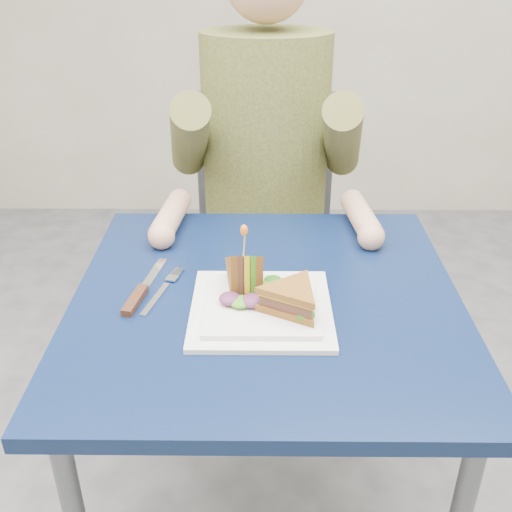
{
  "coord_description": "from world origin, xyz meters",
  "views": [
    {
      "loc": [
        -0.01,
        -0.98,
        1.36
      ],
      "look_at": [
        -0.02,
        -0.01,
        0.82
      ],
      "focal_mm": 42.0,
      "sensor_mm": 36.0,
      "label": 1
    }
  ],
  "objects_px": {
    "chair": "(265,227)",
    "plate": "(261,307)",
    "sandwich_upright": "(245,274)",
    "knife": "(139,295)",
    "sandwich_flat": "(292,298)",
    "diner": "(266,118)",
    "fork": "(161,291)",
    "table": "(266,329)"
  },
  "relations": [
    {
      "from": "table",
      "to": "chair",
      "type": "distance_m",
      "value": 0.69
    },
    {
      "from": "chair",
      "to": "sandwich_upright",
      "type": "xyz_separation_m",
      "value": [
        -0.04,
        -0.7,
        0.24
      ]
    },
    {
      "from": "knife",
      "to": "chair",
      "type": "bearing_deg",
      "value": 70.5
    },
    {
      "from": "plate",
      "to": "chair",
      "type": "bearing_deg",
      "value": 89.18
    },
    {
      "from": "chair",
      "to": "sandwich_flat",
      "type": "xyz_separation_m",
      "value": [
        0.04,
        -0.77,
        0.23
      ]
    },
    {
      "from": "plate",
      "to": "sandwich_flat",
      "type": "xyz_separation_m",
      "value": [
        0.06,
        -0.02,
        0.04
      ]
    },
    {
      "from": "chair",
      "to": "sandwich_flat",
      "type": "height_order",
      "value": "chair"
    },
    {
      "from": "chair",
      "to": "diner",
      "type": "xyz_separation_m",
      "value": [
        -0.0,
        -0.11,
        0.37
      ]
    },
    {
      "from": "plate",
      "to": "knife",
      "type": "relative_size",
      "value": 1.18
    },
    {
      "from": "diner",
      "to": "chair",
      "type": "bearing_deg",
      "value": 90.0
    },
    {
      "from": "diner",
      "to": "sandwich_upright",
      "type": "height_order",
      "value": "diner"
    },
    {
      "from": "table",
      "to": "sandwich_upright",
      "type": "distance_m",
      "value": 0.14
    },
    {
      "from": "diner",
      "to": "sandwich_flat",
      "type": "bearing_deg",
      "value": -86.11
    },
    {
      "from": "sandwich_flat",
      "to": "chair",
      "type": "bearing_deg",
      "value": 93.32
    },
    {
      "from": "sandwich_upright",
      "to": "fork",
      "type": "bearing_deg",
      "value": 173.68
    },
    {
      "from": "plate",
      "to": "fork",
      "type": "relative_size",
      "value": 1.48
    },
    {
      "from": "table",
      "to": "knife",
      "type": "distance_m",
      "value": 0.26
    },
    {
      "from": "fork",
      "to": "knife",
      "type": "distance_m",
      "value": 0.04
    },
    {
      "from": "diner",
      "to": "sandwich_flat",
      "type": "relative_size",
      "value": 4.12
    },
    {
      "from": "fork",
      "to": "knife",
      "type": "xyz_separation_m",
      "value": [
        -0.04,
        -0.02,
        0.0
      ]
    },
    {
      "from": "chair",
      "to": "table",
      "type": "bearing_deg",
      "value": -90.0
    },
    {
      "from": "plate",
      "to": "sandwich_flat",
      "type": "distance_m",
      "value": 0.07
    },
    {
      "from": "table",
      "to": "sandwich_flat",
      "type": "height_order",
      "value": "sandwich_flat"
    },
    {
      "from": "chair",
      "to": "plate",
      "type": "relative_size",
      "value": 3.58
    },
    {
      "from": "sandwich_upright",
      "to": "fork",
      "type": "relative_size",
      "value": 0.74
    },
    {
      "from": "diner",
      "to": "sandwich_upright",
      "type": "relative_size",
      "value": 5.7
    },
    {
      "from": "diner",
      "to": "table",
      "type": "bearing_deg",
      "value": -90.0
    },
    {
      "from": "sandwich_flat",
      "to": "knife",
      "type": "distance_m",
      "value": 0.3
    },
    {
      "from": "sandwich_upright",
      "to": "diner",
      "type": "bearing_deg",
      "value": 85.88
    },
    {
      "from": "table",
      "to": "sandwich_upright",
      "type": "height_order",
      "value": "sandwich_upright"
    },
    {
      "from": "chair",
      "to": "knife",
      "type": "relative_size",
      "value": 4.2
    },
    {
      "from": "fork",
      "to": "knife",
      "type": "bearing_deg",
      "value": -155.94
    },
    {
      "from": "sandwich_flat",
      "to": "fork",
      "type": "bearing_deg",
      "value": 160.59
    },
    {
      "from": "sandwich_upright",
      "to": "knife",
      "type": "height_order",
      "value": "sandwich_upright"
    },
    {
      "from": "diner",
      "to": "sandwich_upright",
      "type": "bearing_deg",
      "value": -94.12
    },
    {
      "from": "chair",
      "to": "diner",
      "type": "bearing_deg",
      "value": -90.0
    },
    {
      "from": "plate",
      "to": "knife",
      "type": "distance_m",
      "value": 0.24
    },
    {
      "from": "chair",
      "to": "knife",
      "type": "xyz_separation_m",
      "value": [
        -0.25,
        -0.7,
        0.2
      ]
    },
    {
      "from": "chair",
      "to": "knife",
      "type": "distance_m",
      "value": 0.76
    },
    {
      "from": "table",
      "to": "plate",
      "type": "distance_m",
      "value": 0.1
    },
    {
      "from": "knife",
      "to": "plate",
      "type": "bearing_deg",
      "value": -10.76
    },
    {
      "from": "sandwich_upright",
      "to": "knife",
      "type": "distance_m",
      "value": 0.21
    }
  ]
}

